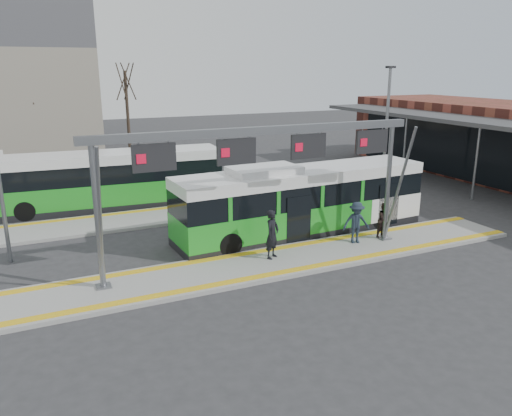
{
  "coord_description": "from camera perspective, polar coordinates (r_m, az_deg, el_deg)",
  "views": [
    {
      "loc": [
        -8.32,
        -16.21,
        7.44
      ],
      "look_at": [
        0.52,
        3.0,
        1.45
      ],
      "focal_mm": 35.0,
      "sensor_mm": 36.0,
      "label": 1
    }
  ],
  "objects": [
    {
      "name": "gantry",
      "position": [
        18.56,
        1.12,
        6.08
      ],
      "size": [
        13.0,
        1.68,
        5.2
      ],
      "color": "slate",
      "rests_on": "platform_main"
    },
    {
      "name": "tactile_second",
      "position": [
        26.74,
        -14.46,
        -0.49
      ],
      "size": [
        20.0,
        0.35,
        0.02
      ],
      "color": "yellow",
      "rests_on": "platform_second"
    },
    {
      "name": "tree_mid",
      "position": [
        47.37,
        -14.7,
        13.75
      ],
      "size": [
        1.4,
        1.4,
        8.08
      ],
      "color": "#382B21",
      "rests_on": "ground"
    },
    {
      "name": "passenger_c",
      "position": [
        21.68,
        11.39,
        -1.64
      ],
      "size": [
        1.31,
        0.99,
        1.81
      ],
      "primitive_type": "imported",
      "rotation": [
        0.0,
        0.0,
        -0.31
      ],
      "color": "#1D2835",
      "rests_on": "platform_main"
    },
    {
      "name": "tactile_main",
      "position": [
        19.62,
        2.3,
        -5.97
      ],
      "size": [
        22.0,
        2.65,
        0.02
      ],
      "color": "yellow",
      "rests_on": "platform_main"
    },
    {
      "name": "hero_bus",
      "position": [
        22.89,
        5.29,
        0.76
      ],
      "size": [
        12.15,
        3.16,
        3.31
      ],
      "rotation": [
        0.0,
        0.0,
        0.05
      ],
      "color": "black",
      "rests_on": "ground"
    },
    {
      "name": "platform_second",
      "position": [
        25.67,
        -13.97,
        -1.33
      ],
      "size": [
        20.0,
        3.0,
        0.15
      ],
      "primitive_type": "cube",
      "color": "gray",
      "rests_on": "ground"
    },
    {
      "name": "passenger_b",
      "position": [
        22.69,
        14.49,
        -1.35
      ],
      "size": [
        0.89,
        0.77,
        1.58
      ],
      "primitive_type": "imported",
      "rotation": [
        0.0,
        0.0,
        0.25
      ],
      "color": "#2E201E",
      "rests_on": "platform_main"
    },
    {
      "name": "lamp_east",
      "position": [
        28.15,
        14.64,
        8.28
      ],
      "size": [
        0.5,
        0.25,
        7.5
      ],
      "color": "slate",
      "rests_on": "ground"
    },
    {
      "name": "ground",
      "position": [
        19.68,
        2.29,
        -6.4
      ],
      "size": [
        120.0,
        120.0,
        0.0
      ],
      "primitive_type": "plane",
      "color": "#2D2D30",
      "rests_on": "ground"
    },
    {
      "name": "platform_main",
      "position": [
        19.66,
        2.29,
        -6.2
      ],
      "size": [
        22.0,
        3.0,
        0.15
      ],
      "primitive_type": "cube",
      "color": "gray",
      "rests_on": "ground"
    },
    {
      "name": "bg_bus_green",
      "position": [
        28.29,
        -16.45,
        3.04
      ],
      "size": [
        12.27,
        3.39,
        3.03
      ],
      "rotation": [
        0.0,
        0.0,
        -0.07
      ],
      "color": "black",
      "rests_on": "ground"
    },
    {
      "name": "passenger_a",
      "position": [
        19.56,
        1.87,
        -3.01
      ],
      "size": [
        0.85,
        0.79,
        1.96
      ],
      "primitive_type": "imported",
      "rotation": [
        0.0,
        0.0,
        0.6
      ],
      "color": "black",
      "rests_on": "platform_main"
    },
    {
      "name": "tree_left",
      "position": [
        47.05,
        -24.14,
        12.68
      ],
      "size": [
        1.4,
        1.4,
        7.85
      ],
      "color": "#382B21",
      "rests_on": "ground"
    }
  ]
}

